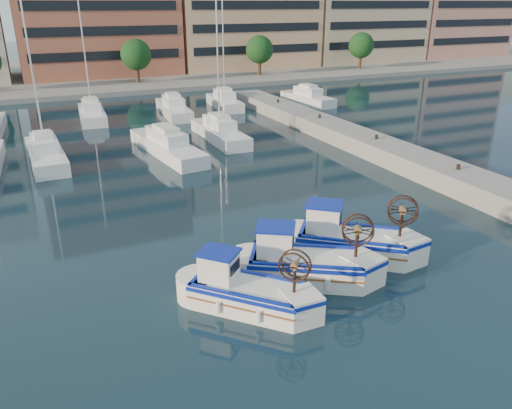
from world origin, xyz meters
name	(u,v)px	position (x,y,z in m)	size (l,w,h in m)	color
ground	(329,279)	(0.00, 0.00, 0.00)	(300.00, 300.00, 0.00)	#172E3D
quay	(433,169)	(13.00, 8.00, 0.60)	(3.00, 60.00, 1.20)	gray
hill_east	(505,36)	(140.00, 110.00, 0.00)	(160.00, 160.00, 50.00)	slate
yacht_marina	(122,130)	(-3.18, 27.68, 0.53)	(39.35, 23.68, 11.50)	white
fishing_boat_a	(245,290)	(-4.03, -0.48, 0.76)	(4.22, 4.30, 2.77)	white
fishing_boat_b	(303,262)	(-1.09, 0.36, 0.84)	(4.99, 4.14, 3.04)	white
fishing_boat_c	(349,239)	(1.83, 1.32, 0.86)	(4.98, 4.58, 3.12)	white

